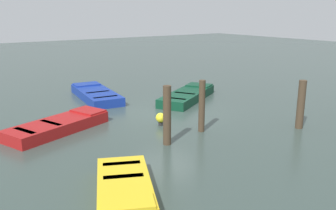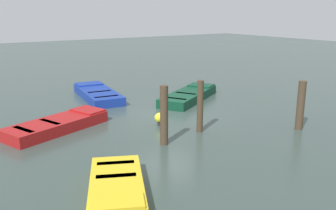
% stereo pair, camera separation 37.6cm
% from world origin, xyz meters
% --- Properties ---
extents(ground_plane, '(80.00, 80.00, 0.00)m').
position_xyz_m(ground_plane, '(0.00, 0.00, 0.00)').
color(ground_plane, '#33423D').
extents(rowboat_dark_green, '(3.21, 4.24, 0.46)m').
position_xyz_m(rowboat_dark_green, '(-1.37, 2.11, 0.22)').
color(rowboat_dark_green, '#0C3823').
rests_on(rowboat_dark_green, ground_plane).
extents(rowboat_blue, '(4.29, 1.93, 0.46)m').
position_xyz_m(rowboat_blue, '(-4.14, -1.38, 0.22)').
color(rowboat_blue, navy).
rests_on(rowboat_blue, ground_plane).
extents(rowboat_yellow, '(2.99, 2.24, 0.46)m').
position_xyz_m(rowboat_yellow, '(5.12, -4.82, 0.22)').
color(rowboat_yellow, gold).
rests_on(rowboat_yellow, ground_plane).
extents(rowboat_red, '(2.52, 3.95, 0.46)m').
position_xyz_m(rowboat_red, '(-0.33, -4.50, 0.22)').
color(rowboat_red, maroon).
rests_on(rowboat_red, ground_plane).
extents(mooring_piling_far_right, '(0.22, 0.22, 1.84)m').
position_xyz_m(mooring_piling_far_right, '(2.58, -0.38, 0.92)').
color(mooring_piling_far_right, '#423323').
rests_on(mooring_piling_far_right, ground_plane).
extents(mooring_piling_near_left, '(0.26, 0.26, 1.91)m').
position_xyz_m(mooring_piling_near_left, '(2.94, -2.10, 0.96)').
color(mooring_piling_near_left, '#423323').
rests_on(mooring_piling_near_left, ground_plane).
extents(mooring_piling_mid_left, '(0.27, 0.27, 1.77)m').
position_xyz_m(mooring_piling_mid_left, '(4.35, 2.76, 0.88)').
color(mooring_piling_mid_left, '#423323').
rests_on(mooring_piling_mid_left, ground_plane).
extents(marker_buoy, '(0.36, 0.36, 0.48)m').
position_xyz_m(marker_buoy, '(1.20, -1.18, 0.29)').
color(marker_buoy, '#262626').
rests_on(marker_buoy, ground_plane).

